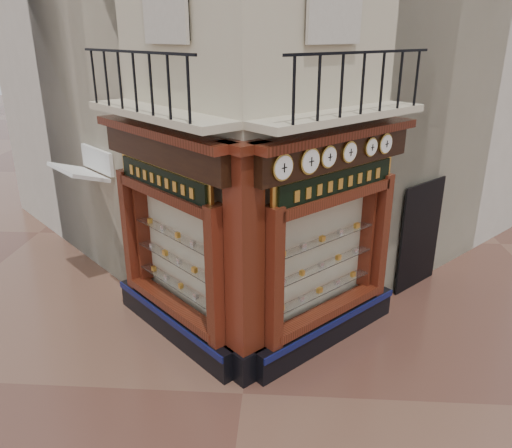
# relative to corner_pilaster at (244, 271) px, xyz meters

# --- Properties ---
(ground) EXTENTS (80.00, 80.00, 0.00)m
(ground) POSITION_rel_corner_pilaster_xyz_m (0.00, -0.50, -1.95)
(ground) COLOR #533127
(ground) RESTS_ON ground
(main_building) EXTENTS (11.31, 11.31, 12.00)m
(main_building) POSITION_rel_corner_pilaster_xyz_m (0.00, 5.66, 4.05)
(main_building) COLOR #BFB595
(main_building) RESTS_ON ground
(neighbour_left) EXTENTS (11.31, 11.31, 11.00)m
(neighbour_left) POSITION_rel_corner_pilaster_xyz_m (-2.47, 8.13, 3.55)
(neighbour_left) COLOR beige
(neighbour_left) RESTS_ON ground
(neighbour_right) EXTENTS (11.31, 11.31, 11.00)m
(neighbour_right) POSITION_rel_corner_pilaster_xyz_m (2.47, 8.13, 3.55)
(neighbour_right) COLOR beige
(neighbour_right) RESTS_ON ground
(shopfront_left) EXTENTS (2.86, 2.86, 3.98)m
(shopfront_left) POSITION_rel_corner_pilaster_xyz_m (-1.41, 1.07, 0.03)
(shopfront_left) COLOR black
(shopfront_left) RESTS_ON ground
(shopfront_right) EXTENTS (2.86, 2.86, 3.98)m
(shopfront_right) POSITION_rel_corner_pilaster_xyz_m (1.41, 1.07, 0.03)
(shopfront_right) COLOR black
(shopfront_right) RESTS_ON ground
(corner_pilaster) EXTENTS (0.85, 0.85, 3.98)m
(corner_pilaster) POSITION_rel_corner_pilaster_xyz_m (0.00, 0.00, 0.00)
(corner_pilaster) COLOR black
(corner_pilaster) RESTS_ON ground
(balcony) EXTENTS (5.94, 2.97, 1.03)m
(balcony) POSITION_rel_corner_pilaster_xyz_m (0.00, 0.99, 2.27)
(balcony) COLOR #BFB595
(balcony) RESTS_ON ground
(clock_a) EXTENTS (0.32, 0.32, 0.40)m
(clock_a) POSITION_rel_corner_pilaster_xyz_m (0.56, -0.04, 1.67)
(clock_a) COLOR gold
(clock_a) RESTS_ON ground
(clock_b) EXTENTS (0.33, 0.33, 0.41)m
(clock_b) POSITION_rel_corner_pilaster_xyz_m (0.97, 0.36, 1.67)
(clock_b) COLOR gold
(clock_b) RESTS_ON ground
(clock_c) EXTENTS (0.29, 0.29, 0.36)m
(clock_c) POSITION_rel_corner_pilaster_xyz_m (1.26, 0.66, 1.67)
(clock_c) COLOR gold
(clock_c) RESTS_ON ground
(clock_d) EXTENTS (0.29, 0.29, 0.36)m
(clock_d) POSITION_rel_corner_pilaster_xyz_m (1.62, 1.02, 1.67)
(clock_d) COLOR gold
(clock_d) RESTS_ON ground
(clock_e) EXTENTS (0.26, 0.26, 0.32)m
(clock_e) POSITION_rel_corner_pilaster_xyz_m (2.03, 1.42, 1.67)
(clock_e) COLOR gold
(clock_e) RESTS_ON ground
(clock_f) EXTENTS (0.29, 0.29, 0.36)m
(clock_f) POSITION_rel_corner_pilaster_xyz_m (2.32, 1.71, 1.67)
(clock_f) COLOR gold
(clock_f) RESTS_ON ground
(awning) EXTENTS (1.56, 1.56, 0.34)m
(awning) POSITION_rel_corner_pilaster_xyz_m (-3.84, 3.13, -1.95)
(awning) COLOR silver
(awning) RESTS_ON ground
(signboard_left) EXTENTS (2.00, 2.00, 0.53)m
(signboard_left) POSITION_rel_corner_pilaster_xyz_m (-1.46, 1.01, 1.15)
(signboard_left) COLOR #EDB245
(signboard_left) RESTS_ON ground
(signboard_right) EXTENTS (2.13, 2.13, 0.57)m
(signboard_right) POSITION_rel_corner_pilaster_xyz_m (1.46, 1.01, 1.15)
(signboard_right) COLOR #EDB245
(signboard_right) RESTS_ON ground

